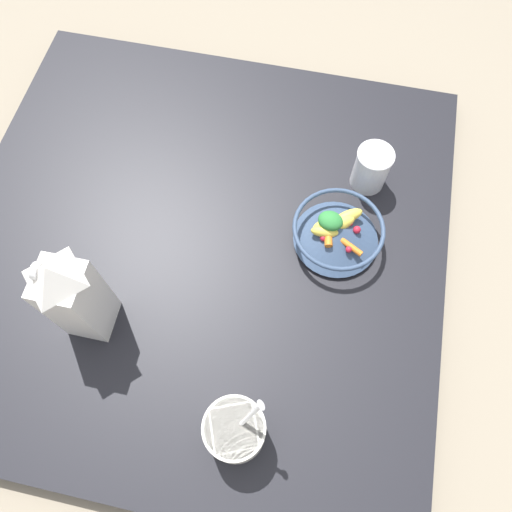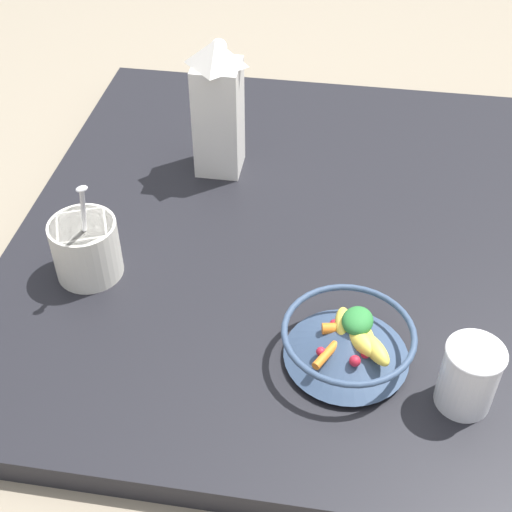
# 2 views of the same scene
# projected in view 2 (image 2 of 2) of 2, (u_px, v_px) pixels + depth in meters

# --- Properties ---
(ground_plane) EXTENTS (6.00, 6.00, 0.00)m
(ground_plane) POSITION_uv_depth(u_px,v_px,m) (318.00, 249.00, 1.37)
(ground_plane) COLOR gray
(countertop) EXTENTS (1.13, 1.13, 0.05)m
(countertop) POSITION_uv_depth(u_px,v_px,m) (319.00, 239.00, 1.36)
(countertop) COLOR black
(countertop) RESTS_ON ground_plane
(fruit_bowl) EXTENTS (0.20, 0.20, 0.08)m
(fruit_bowl) POSITION_uv_depth(u_px,v_px,m) (349.00, 342.00, 1.08)
(fruit_bowl) COLOR #384C6B
(fruit_bowl) RESTS_ON countertop
(milk_carton) EXTENTS (0.09, 0.09, 0.28)m
(milk_carton) POSITION_uv_depth(u_px,v_px,m) (218.00, 107.00, 1.40)
(milk_carton) COLOR silver
(milk_carton) RESTS_ON countertop
(yogurt_tub) EXTENTS (0.12, 0.12, 0.22)m
(yogurt_tub) POSITION_uv_depth(u_px,v_px,m) (86.00, 246.00, 1.22)
(yogurt_tub) COLOR silver
(yogurt_tub) RESTS_ON countertop
(drinking_cup) EXTENTS (0.09, 0.09, 0.11)m
(drinking_cup) POSITION_uv_depth(u_px,v_px,m) (469.00, 375.00, 1.01)
(drinking_cup) COLOR white
(drinking_cup) RESTS_ON countertop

